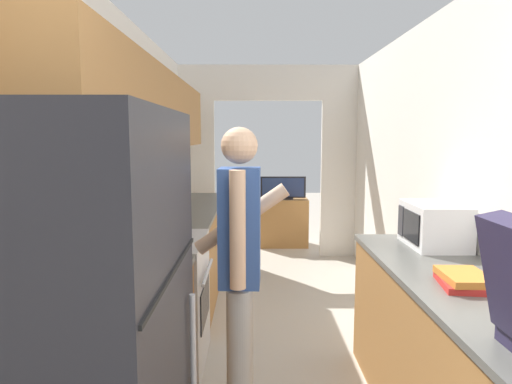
% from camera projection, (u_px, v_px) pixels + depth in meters
% --- Properties ---
extents(wall_left, '(0.38, 7.63, 2.50)m').
position_uv_depth(wall_left, '(118.00, 156.00, 3.09)').
color(wall_left, white).
rests_on(wall_left, ground_plane).
extents(wall_right, '(0.06, 7.63, 2.50)m').
position_uv_depth(wall_right, '(479.00, 194.00, 2.76)').
color(wall_right, white).
rests_on(wall_right, ground_plane).
extents(wall_far_with_doorway, '(2.70, 0.06, 2.50)m').
position_uv_depth(wall_far_with_doorway, '(268.00, 150.00, 5.96)').
color(wall_far_with_doorway, white).
rests_on(wall_far_with_doorway, ground_plane).
extents(counter_left, '(0.62, 3.89, 0.90)m').
position_uv_depth(counter_left, '(177.00, 270.00, 3.93)').
color(counter_left, '#9E6B38').
rests_on(counter_left, ground_plane).
extents(counter_right, '(0.62, 2.39, 0.90)m').
position_uv_depth(counter_right, '(473.00, 381.00, 2.16)').
color(counter_right, '#9E6B38').
rests_on(counter_right, ground_plane).
extents(range_oven, '(0.66, 0.75, 1.04)m').
position_uv_depth(range_oven, '(160.00, 302.00, 3.16)').
color(range_oven, '#B7B7BC').
rests_on(range_oven, ground_plane).
extents(person, '(0.53, 0.38, 1.65)m').
position_uv_depth(person, '(240.00, 273.00, 2.40)').
color(person, '#9E9E9E').
rests_on(person, ground_plane).
extents(microwave, '(0.33, 0.46, 0.28)m').
position_uv_depth(microwave, '(434.00, 225.00, 2.91)').
color(microwave, white).
rests_on(microwave, counter_right).
extents(book_stack, '(0.24, 0.31, 0.06)m').
position_uv_depth(book_stack, '(463.00, 280.00, 2.15)').
color(book_stack, red).
rests_on(book_stack, counter_right).
extents(tv_cabinet, '(0.72, 0.42, 0.69)m').
position_uv_depth(tv_cabinet, '(283.00, 222.00, 6.66)').
color(tv_cabinet, '#9E6B38').
rests_on(tv_cabinet, ground_plane).
extents(television, '(0.65, 0.16, 0.33)m').
position_uv_depth(television, '(283.00, 188.00, 6.55)').
color(television, black).
rests_on(television, tv_cabinet).
extents(knife, '(0.13, 0.28, 0.02)m').
position_uv_depth(knife, '(161.00, 222.00, 3.69)').
color(knife, '#B7B7BC').
rests_on(knife, counter_left).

